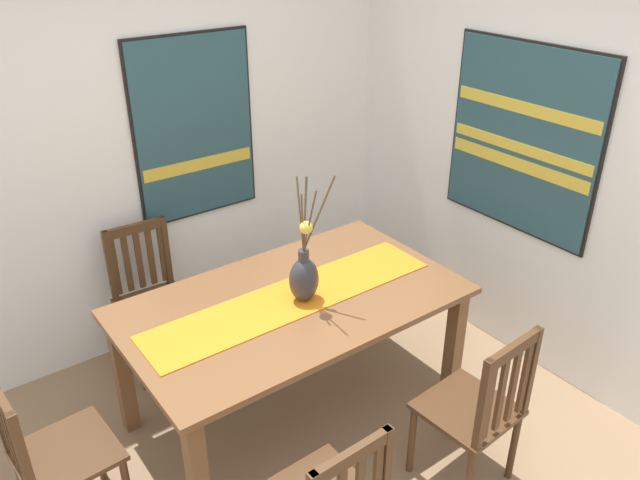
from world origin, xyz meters
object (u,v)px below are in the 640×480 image
object	(u,v)px
dining_table	(293,315)
painting_on_back_wall	(194,128)
chair_1	(479,408)
chair_0	(150,295)
painting_on_side_wall	(523,139)
centerpiece_vase	(304,275)
chair_2	(50,453)

from	to	relation	value
dining_table	painting_on_back_wall	size ratio (longest dim) A/B	1.55
chair_1	painting_on_back_wall	xyz separation A→B (m)	(-0.35, 2.14, 0.91)
chair_0	painting_on_side_wall	world-z (taller)	painting_on_side_wall
painting_on_back_wall	painting_on_side_wall	size ratio (longest dim) A/B	1.04
dining_table	painting_on_back_wall	xyz separation A→B (m)	(0.08, 1.18, 0.72)
chair_1	painting_on_side_wall	size ratio (longest dim) A/B	0.85
centerpiece_vase	chair_0	distance (m)	1.18
centerpiece_vase	painting_on_back_wall	distance (m)	1.32
centerpiece_vase	chair_1	world-z (taller)	centerpiece_vase
painting_on_back_wall	chair_0	bearing A→B (deg)	-154.38
dining_table	chair_0	distance (m)	1.05
centerpiece_vase	chair_1	xyz separation A→B (m)	(0.38, -0.91, -0.45)
chair_1	painting_on_back_wall	distance (m)	2.35
painting_on_back_wall	chair_1	bearing A→B (deg)	-80.83
painting_on_back_wall	painting_on_side_wall	xyz separation A→B (m)	(1.42, -1.40, 0.02)
painting_on_back_wall	painting_on_side_wall	world-z (taller)	painting_on_back_wall
chair_1	painting_on_back_wall	bearing A→B (deg)	99.17
chair_0	painting_on_side_wall	xyz separation A→B (m)	(1.94, -1.15, 0.93)
centerpiece_vase	chair_0	size ratio (longest dim) A/B	0.77
dining_table	chair_1	world-z (taller)	chair_1
dining_table	chair_0	world-z (taller)	chair_0
dining_table	chair_2	bearing A→B (deg)	-179.34
chair_2	painting_on_side_wall	xyz separation A→B (m)	(2.81, -0.20, 0.94)
painting_on_side_wall	centerpiece_vase	bearing A→B (deg)	173.37
chair_0	chair_1	xyz separation A→B (m)	(0.86, -1.89, 0.00)
dining_table	chair_0	size ratio (longest dim) A/B	1.94
chair_1	chair_2	xyz separation A→B (m)	(-1.73, 0.94, -0.00)
chair_2	painting_on_back_wall	bearing A→B (deg)	40.80
chair_0	painting_on_back_wall	distance (m)	1.08
centerpiece_vase	painting_on_side_wall	world-z (taller)	painting_on_side_wall
dining_table	painting_on_side_wall	distance (m)	1.69
dining_table	painting_on_side_wall	bearing A→B (deg)	-8.21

